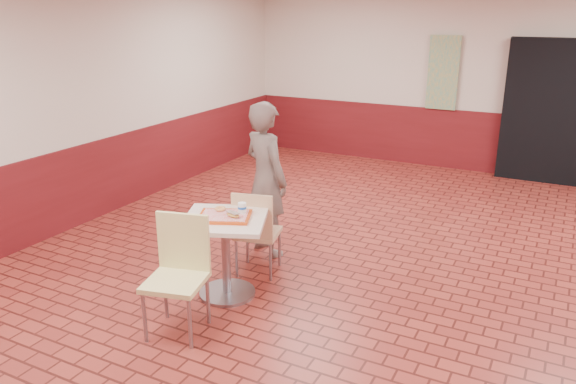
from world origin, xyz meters
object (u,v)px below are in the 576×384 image
at_px(customer, 266,180).
at_px(ring_donut, 220,209).
at_px(main_table, 226,243).
at_px(chair_main_front, 179,268).
at_px(long_john_donut, 233,215).
at_px(chair_main_back, 256,229).
at_px(serving_tray, 225,216).
at_px(paper_cup, 242,208).

bearing_deg(customer, ring_donut, 117.42).
xyz_separation_m(main_table, chair_main_front, (-0.02, -0.67, 0.03)).
height_order(chair_main_front, ring_donut, chair_main_front).
bearing_deg(ring_donut, long_john_donut, -24.96).
relative_size(chair_main_back, ring_donut, 8.86).
height_order(customer, serving_tray, customer).
xyz_separation_m(serving_tray, paper_cup, (0.12, 0.12, 0.07)).
xyz_separation_m(main_table, serving_tray, (0.00, 0.00, 0.27)).
bearing_deg(chair_main_front, chair_main_back, 73.06).
bearing_deg(customer, chair_main_back, 133.35).
distance_m(serving_tray, ring_donut, 0.13).
bearing_deg(chair_main_front, customer, 80.22).
bearing_deg(ring_donut, paper_cup, 8.49).
xyz_separation_m(chair_main_back, long_john_donut, (0.06, -0.50, 0.33)).
bearing_deg(paper_cup, main_table, -136.21).
height_order(main_table, chair_main_front, chair_main_front).
relative_size(chair_main_front, paper_cup, 10.01).
xyz_separation_m(chair_main_front, long_john_donut, (0.12, 0.66, 0.28)).
bearing_deg(chair_main_front, ring_donut, 81.90).
height_order(main_table, customer, customer).
xyz_separation_m(chair_main_front, ring_donut, (-0.08, 0.75, 0.27)).
bearing_deg(long_john_donut, paper_cup, 79.63).
relative_size(main_table, chair_main_front, 0.78).
bearing_deg(serving_tray, paper_cup, 43.79).
distance_m(main_table, serving_tray, 0.27).
height_order(serving_tray, ring_donut, ring_donut).
height_order(customer, paper_cup, customer).
relative_size(serving_tray, long_john_donut, 2.92).
relative_size(chair_main_front, customer, 0.59).
height_order(chair_main_front, customer, customer).
bearing_deg(serving_tray, chair_main_front, -92.07).
height_order(serving_tray, paper_cup, paper_cup).
distance_m(chair_main_front, ring_donut, 0.80).
xyz_separation_m(chair_main_front, paper_cup, (0.14, 0.78, 0.31)).
relative_size(customer, paper_cup, 17.02).
height_order(chair_main_back, customer, customer).
bearing_deg(chair_main_back, long_john_donut, 83.30).
relative_size(chair_main_front, serving_tray, 2.12).
bearing_deg(long_john_donut, customer, 103.15).
bearing_deg(chair_main_back, customer, -84.79).
bearing_deg(serving_tray, customer, 98.07).
relative_size(main_table, serving_tray, 1.67).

